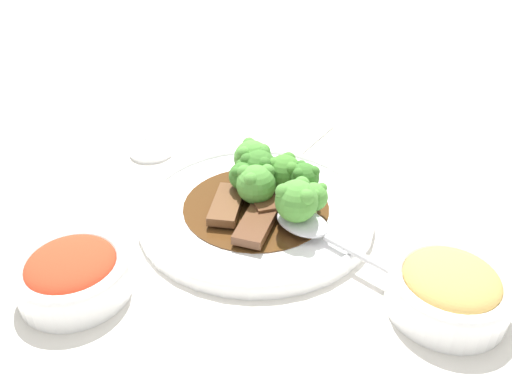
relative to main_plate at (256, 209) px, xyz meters
name	(u,v)px	position (x,y,z in m)	size (l,w,h in m)	color
ground_plane	(256,216)	(0.00, 0.00, -0.01)	(4.00, 4.00, 0.00)	silver
main_plate	(256,209)	(0.00, 0.00, 0.00)	(0.27, 0.27, 0.02)	white
beef_strip_0	(227,204)	(-0.02, 0.03, 0.01)	(0.08, 0.05, 0.01)	brown
beef_strip_1	(283,204)	(0.00, -0.03, 0.02)	(0.06, 0.07, 0.01)	#56331E
beef_strip_2	(256,225)	(-0.05, -0.02, 0.01)	(0.07, 0.04, 0.01)	#56331E
broccoli_floret_0	(284,172)	(0.04, -0.02, 0.03)	(0.04, 0.04, 0.05)	#8EB756
broccoli_floret_1	(243,176)	(0.01, 0.02, 0.04)	(0.03, 0.03, 0.04)	#7FA84C
broccoli_floret_2	(256,183)	(0.00, 0.00, 0.04)	(0.05, 0.05, 0.05)	#7FA84C
broccoli_floret_3	(297,200)	(-0.02, -0.06, 0.04)	(0.05, 0.05, 0.06)	#8EB756
broccoli_floret_4	(252,157)	(0.05, 0.03, 0.04)	(0.05, 0.05, 0.05)	#7FA84C
broccoli_floret_5	(314,196)	(0.01, -0.07, 0.03)	(0.03, 0.03, 0.04)	#8EB756
broccoli_floret_6	(259,168)	(0.03, 0.01, 0.04)	(0.04, 0.04, 0.05)	#7FA84C
broccoli_floret_7	(304,177)	(0.03, -0.05, 0.04)	(0.03, 0.03, 0.05)	#8EB756
serving_spoon	(314,229)	(-0.03, -0.08, 0.02)	(0.09, 0.20, 0.01)	silver
side_bowl_kimchi	(73,273)	(-0.18, 0.11, 0.01)	(0.11, 0.11, 0.05)	white
side_bowl_appetizer	(449,289)	(-0.06, -0.22, 0.01)	(0.11, 0.11, 0.05)	white
sauce_dish	(151,149)	(0.08, 0.20, 0.00)	(0.06, 0.06, 0.01)	white
paper_napkin	(290,134)	(0.21, 0.04, -0.01)	(0.14, 0.10, 0.01)	silver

